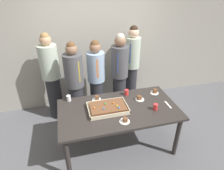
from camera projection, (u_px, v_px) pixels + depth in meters
ground_plane at (118, 145)px, 3.36m from camera, size 12.00×12.00×0.00m
interior_back_panel at (98, 36)px, 3.98m from camera, size 8.00×0.12×3.00m
party_table at (119, 113)px, 3.02m from camera, size 1.85×0.99×0.78m
sheet_cake at (108, 108)px, 2.94m from camera, size 0.61×0.41×0.10m
plated_slice_near_left at (125, 121)px, 2.69m from camera, size 0.15×0.15×0.07m
plated_slice_near_right at (155, 92)px, 3.36m from camera, size 0.15×0.15×0.08m
plated_slice_far_left at (139, 98)px, 3.18m from camera, size 0.15×0.15×0.07m
plated_slice_far_right at (97, 99)px, 3.18m from camera, size 0.15×0.15×0.07m
drink_cup_nearest at (156, 107)px, 2.93m from camera, size 0.07×0.07×0.10m
drink_cup_middle at (127, 92)px, 3.30m from camera, size 0.07×0.07×0.10m
drink_cup_far_end at (69, 98)px, 3.14m from camera, size 0.07×0.07×0.10m
cake_server_utensil at (168, 105)px, 3.06m from camera, size 0.03×0.20×0.01m
person_serving_front at (75, 85)px, 3.49m from camera, size 0.34×0.34×1.66m
person_green_shirt_behind at (119, 75)px, 3.72m from camera, size 0.32×0.32×1.73m
person_striped_tie_right at (132, 65)px, 4.08m from camera, size 0.31×0.31×1.77m
person_far_right_suit at (96, 79)px, 3.73m from camera, size 0.34×0.34×1.61m
person_left_edge_reaching at (52, 76)px, 3.68m from camera, size 0.35×0.35×1.75m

